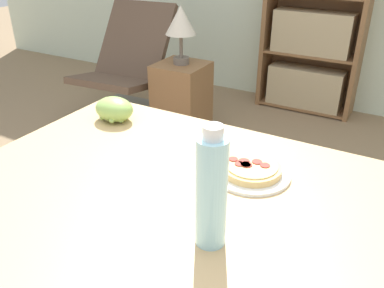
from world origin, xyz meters
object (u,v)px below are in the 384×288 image
at_px(lounge_chair_near, 126,85).
at_px(table_lamp, 181,23).
at_px(grape_bunch, 114,109).
at_px(side_table, 182,101).
at_px(bookshelf, 313,30).
at_px(drink_bottle, 211,191).
at_px(pizza_on_plate, 251,171).

bearing_deg(lounge_chair_near, table_lamp, -8.43).
distance_m(grape_bunch, side_table, 1.49).
bearing_deg(bookshelf, table_lamp, -123.53).
xyz_separation_m(grape_bunch, lounge_chair_near, (-1.03, 1.34, -0.50)).
relative_size(grape_bunch, side_table, 0.27).
xyz_separation_m(drink_bottle, side_table, (-1.11, 1.72, -0.60)).
bearing_deg(table_lamp, bookshelf, 56.47).
relative_size(lounge_chair_near, side_table, 1.60).
height_order(pizza_on_plate, table_lamp, table_lamp).
bearing_deg(pizza_on_plate, lounge_chair_near, 138.21).
xyz_separation_m(pizza_on_plate, bookshelf, (-0.44, 2.39, -0.09)).
height_order(grape_bunch, side_table, grape_bunch).
relative_size(pizza_on_plate, lounge_chair_near, 0.26).
distance_m(pizza_on_plate, table_lamp, 1.78).
height_order(grape_bunch, lounge_chair_near, lounge_chair_near).
bearing_deg(drink_bottle, bookshelf, 99.84).
height_order(pizza_on_plate, side_table, pizza_on_plate).
xyz_separation_m(lounge_chair_near, table_lamp, (0.54, -0.04, 0.54)).
distance_m(lounge_chair_near, side_table, 0.54).
relative_size(pizza_on_plate, side_table, 0.41).
bearing_deg(side_table, pizza_on_plate, -52.45).
xyz_separation_m(pizza_on_plate, lounge_chair_near, (-1.62, 1.45, -0.47)).
bearing_deg(grape_bunch, drink_bottle, -34.28).
bearing_deg(bookshelf, pizza_on_plate, -79.55).
height_order(lounge_chair_near, table_lamp, table_lamp).
distance_m(bookshelf, table_lamp, 1.18).
relative_size(grape_bunch, table_lamp, 0.38).
bearing_deg(drink_bottle, lounge_chair_near, 133.15).
distance_m(bookshelf, side_table, 1.23).
bearing_deg(drink_bottle, table_lamp, 122.88).
bearing_deg(table_lamp, drink_bottle, -57.12).
relative_size(pizza_on_plate, grape_bunch, 1.51).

